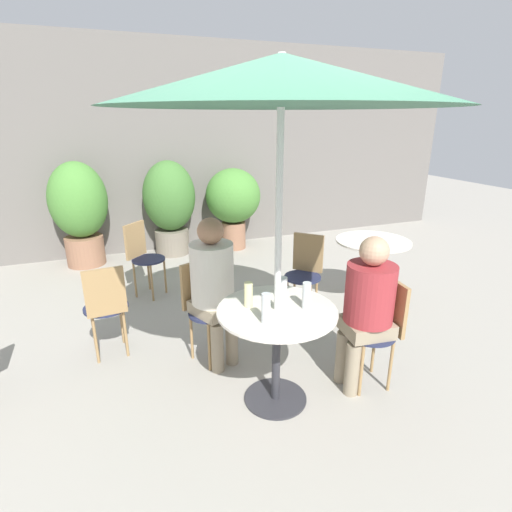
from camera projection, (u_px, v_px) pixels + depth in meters
ground_plane at (268, 426)px, 2.66m from camera, size 20.00×20.00×0.00m
storefront_wall at (162, 150)px, 5.81m from camera, size 10.00×0.06×3.00m
cafe_table_near at (277, 332)px, 2.74m from camera, size 0.82×0.82×0.73m
cafe_table_far at (372, 257)px, 4.24m from camera, size 0.78×0.78×0.73m
bistro_chair_0 at (382, 323)px, 2.95m from camera, size 0.38×0.37×0.84m
bistro_chair_1 at (204, 301)px, 3.30m from camera, size 0.40×0.41×0.84m
bistro_chair_2 at (305, 267)px, 4.04m from camera, size 0.42×0.42×0.84m
bistro_chair_3 at (142, 252)px, 4.49m from camera, size 0.42×0.42×0.84m
bistro_chair_4 at (106, 303)px, 3.26m from camera, size 0.37×0.38×0.84m
seated_person_0 at (367, 302)px, 2.85m from camera, size 0.37×0.35×1.19m
seated_person_1 at (213, 281)px, 3.13m from camera, size 0.40×0.42×1.24m
beer_glass_0 at (307, 296)px, 2.67m from camera, size 0.06×0.06×0.19m
beer_glass_1 at (282, 287)px, 2.84m from camera, size 0.07×0.07×0.15m
beer_glass_2 at (248, 295)px, 2.69m from camera, size 0.06×0.06×0.18m
beer_glass_3 at (266, 308)px, 2.48m from camera, size 0.06×0.06×0.20m
potted_plant_0 at (79, 208)px, 5.33m from camera, size 0.75×0.75×1.41m
potted_plant_1 at (170, 202)px, 5.80m from camera, size 0.75×0.75×1.38m
potted_plant_2 at (233, 199)px, 6.04m from camera, size 0.83×0.83×1.23m
umbrella at (281, 81)px, 2.21m from camera, size 2.02×2.02×2.28m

